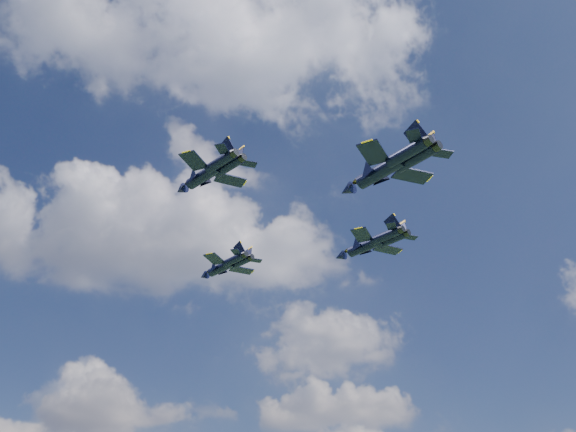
{
  "coord_description": "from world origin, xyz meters",
  "views": [
    {
      "loc": [
        -8.31,
        -90.58,
        3.54
      ],
      "look_at": [
        -1.73,
        -1.97,
        56.02
      ],
      "focal_mm": 40.0,
      "sensor_mm": 36.0,
      "label": 1
    }
  ],
  "objects_px": {
    "jet_lead": "(220,268)",
    "jet_slot": "(377,173)",
    "jet_right": "(363,247)",
    "jet_left": "(202,177)"
  },
  "relations": [
    {
      "from": "jet_lead",
      "to": "jet_slot",
      "type": "height_order",
      "value": "jet_slot"
    },
    {
      "from": "jet_lead",
      "to": "jet_right",
      "type": "distance_m",
      "value": 26.12
    },
    {
      "from": "jet_lead",
      "to": "jet_right",
      "type": "height_order",
      "value": "jet_right"
    },
    {
      "from": "jet_left",
      "to": "jet_slot",
      "type": "height_order",
      "value": "jet_slot"
    },
    {
      "from": "jet_lead",
      "to": "jet_left",
      "type": "relative_size",
      "value": 0.96
    },
    {
      "from": "jet_lead",
      "to": "jet_slot",
      "type": "distance_m",
      "value": 38.73
    },
    {
      "from": "jet_slot",
      "to": "jet_right",
      "type": "bearing_deg",
      "value": 46.85
    },
    {
      "from": "jet_lead",
      "to": "jet_right",
      "type": "bearing_deg",
      "value": -53.02
    },
    {
      "from": "jet_right",
      "to": "jet_slot",
      "type": "distance_m",
      "value": 26.24
    },
    {
      "from": "jet_right",
      "to": "jet_slot",
      "type": "relative_size",
      "value": 0.87
    }
  ]
}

